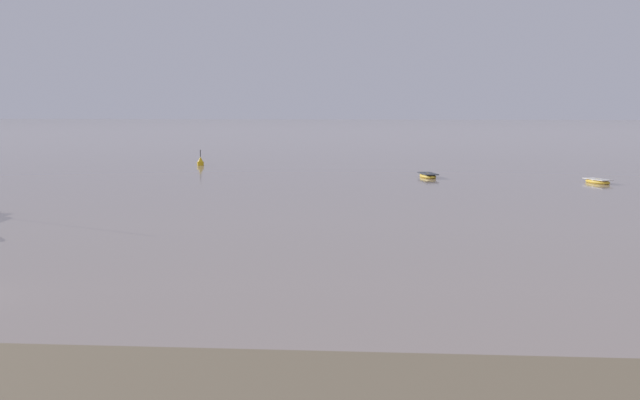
{
  "coord_description": "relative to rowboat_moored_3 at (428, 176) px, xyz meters",
  "views": [
    {
      "loc": [
        21.25,
        -38.0,
        8.73
      ],
      "look_at": [
        14.56,
        37.8,
        0.45
      ],
      "focal_mm": 51.13,
      "sensor_mm": 36.0,
      "label": 1
    }
  ],
  "objects": [
    {
      "name": "rowboat_moored_5",
      "position": [
        17.89,
        -5.68,
        -0.02
      ],
      "size": [
        2.82,
        4.32,
        0.65
      ],
      "rotation": [
        0.0,
        0.0,
        1.95
      ],
      "color": "gold",
      "rests_on": "ground"
    },
    {
      "name": "channel_buoy",
      "position": [
        -30.3,
        16.99,
        0.27
      ],
      "size": [
        0.9,
        0.9,
        2.3
      ],
      "color": "gold",
      "rests_on": "ground"
    },
    {
      "name": "rowboat_moored_3",
      "position": [
        0.0,
        0.0,
        0.0
      ],
      "size": [
        2.55,
        4.7,
        0.7
      ],
      "rotation": [
        0.0,
        0.0,
        1.81
      ],
      "color": "gold",
      "rests_on": "ground"
    }
  ]
}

